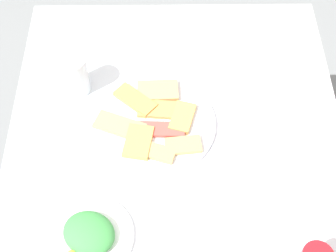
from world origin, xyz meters
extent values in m
plane|color=gray|center=(0.00, 0.00, 0.00)|extent=(6.00, 6.00, 0.00)
cube|color=white|center=(0.00, 0.00, 0.72)|extent=(1.02, 0.89, 0.02)
cylinder|color=#50475A|center=(-0.45, -0.38, 0.35)|extent=(0.04, 0.04, 0.70)
cylinder|color=#50475A|center=(-0.45, 0.38, 0.35)|extent=(0.04, 0.04, 0.70)
cylinder|color=#2F322C|center=(0.04, 0.51, 0.21)|extent=(0.03, 0.03, 0.42)
cylinder|color=#2F322C|center=(-0.33, 0.61, 0.21)|extent=(0.03, 0.03, 0.42)
cylinder|color=white|center=(-0.04, -0.05, 0.73)|extent=(0.32, 0.32, 0.01)
cube|color=#D89F52|center=(-0.05, 0.02, 0.75)|extent=(0.11, 0.08, 0.01)
cube|color=tan|center=(0.06, -0.05, 0.75)|extent=(0.07, 0.10, 0.01)
cube|color=#E04E44|center=(-0.01, -0.04, 0.74)|extent=(0.05, 0.13, 0.01)
cube|color=tan|center=(-0.11, -0.11, 0.75)|extent=(0.12, 0.12, 0.01)
cube|color=tan|center=(-0.03, -0.15, 0.75)|extent=(0.10, 0.15, 0.01)
cube|color=tan|center=(0.04, 0.02, 0.75)|extent=(0.06, 0.10, 0.01)
cube|color=tan|center=(-0.14, -0.05, 0.75)|extent=(0.07, 0.11, 0.01)
cube|color=tan|center=(-0.08, -0.05, 0.74)|extent=(0.06, 0.11, 0.01)
cube|color=tan|center=(0.03, -0.10, 0.75)|extent=(0.11, 0.08, 0.01)
cylinder|color=white|center=(0.28, -0.20, 0.73)|extent=(0.20, 0.20, 0.01)
ellipsoid|color=#3F9747|center=(0.28, -0.20, 0.75)|extent=(0.15, 0.16, 0.05)
cylinder|color=silver|center=(-0.17, -0.27, 0.79)|extent=(0.07, 0.07, 0.12)
cube|color=white|center=(-0.14, 0.25, 0.73)|extent=(0.19, 0.19, 0.00)
cube|color=silver|center=(-0.14, 0.24, 0.73)|extent=(0.17, 0.07, 0.00)
cube|color=silver|center=(-0.14, 0.27, 0.73)|extent=(0.19, 0.06, 0.00)
camera|label=1|loc=(0.74, -0.03, 1.84)|focal=54.21mm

